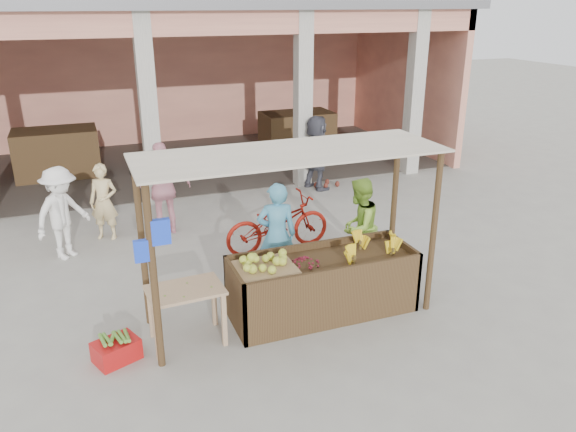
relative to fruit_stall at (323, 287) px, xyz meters
name	(u,v)px	position (x,y,z in m)	size (l,w,h in m)	color
ground	(290,318)	(-0.50, 0.00, -0.40)	(60.00, 60.00, 0.00)	gray
market_building	(170,61)	(-0.45, 8.93, 2.30)	(14.40, 6.40, 4.20)	#EF9A7D
fruit_stall	(323,287)	(0.00, 0.00, 0.00)	(2.60, 0.95, 0.80)	#4A351D
stall_awning	(287,183)	(-0.51, 0.06, 1.58)	(4.09, 1.35, 2.39)	#4A351D
banana_heap	(374,246)	(0.80, 0.03, 0.50)	(1.06, 0.58, 0.19)	yellow
melon_tray	(265,264)	(-0.85, 0.01, 0.50)	(0.80, 0.69, 0.21)	#96764D
berry_heap	(304,261)	(-0.29, -0.02, 0.47)	(0.45, 0.36, 0.14)	maroon
side_table	(186,298)	(-1.94, -0.04, 0.23)	(0.98, 0.69, 0.77)	tan
papaya_pile	(184,281)	(-1.94, -0.04, 0.48)	(0.76, 0.43, 0.22)	#4B832B
red_crate	(116,351)	(-2.85, -0.15, -0.26)	(0.52, 0.38, 0.27)	#B61313
plantain_bundle	(115,339)	(-2.85, -0.15, -0.09)	(0.38, 0.27, 0.08)	#5C9235
produce_sacks	(327,176)	(2.47, 5.25, -0.12)	(0.93, 0.70, 0.56)	maroon
vendor_blue	(277,232)	(-0.31, 1.04, 0.49)	(0.67, 0.49, 1.78)	#4B9DC2
vendor_green	(359,225)	(1.03, 0.93, 0.45)	(0.82, 0.47, 1.70)	#8DBF3A
motorcycle	(278,222)	(0.14, 2.25, 0.13)	(2.02, 0.70, 1.06)	maroon
shopper_a	(61,210)	(-3.38, 3.28, 0.48)	(1.12, 0.56, 1.75)	white
shopper_b	(164,186)	(-1.58, 3.76, 0.55)	(1.11, 0.59, 1.90)	pink
shopper_d	(316,151)	(2.20, 5.27, 0.52)	(1.70, 0.70, 1.84)	#43434F
shopper_e	(104,200)	(-2.67, 3.90, 0.35)	(0.55, 0.42, 1.49)	#D7BC81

